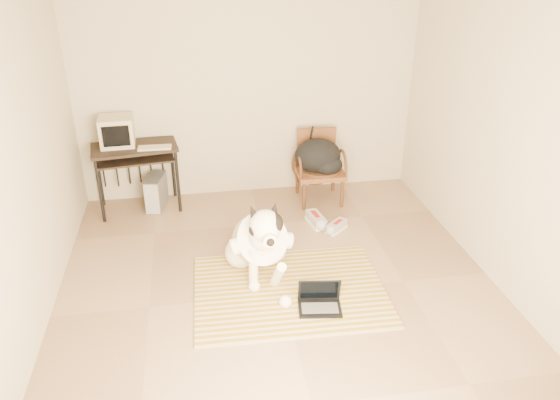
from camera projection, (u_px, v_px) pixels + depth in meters
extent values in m
plane|color=#907158|center=(281.00, 294.00, 4.95)|extent=(4.50, 4.50, 0.00)
plane|color=#BFB19C|center=(248.00, 85.00, 6.34)|extent=(4.50, 0.00, 4.50)
plane|color=#BFB19C|center=(368.00, 345.00, 2.37)|extent=(4.50, 0.00, 4.50)
plane|color=#BFB19C|center=(16.00, 172.00, 4.05)|extent=(0.00, 4.50, 4.50)
plane|color=#BFB19C|center=(512.00, 141.00, 4.65)|extent=(0.00, 4.50, 4.50)
cube|color=#AE6B0C|center=(299.00, 328.00, 4.52)|extent=(1.73, 0.32, 0.02)
cube|color=#357E31|center=(294.00, 308.00, 4.75)|extent=(1.73, 0.32, 0.02)
cube|color=#6F4076|center=(290.00, 290.00, 4.98)|extent=(1.73, 0.32, 0.02)
cube|color=yellow|center=(285.00, 274.00, 5.22)|extent=(1.73, 0.32, 0.02)
cube|color=tan|center=(282.00, 259.00, 5.45)|extent=(1.73, 0.32, 0.02)
sphere|color=white|center=(241.00, 252.00, 5.29)|extent=(0.31, 0.31, 0.31)
sphere|color=white|center=(271.00, 249.00, 5.35)|extent=(0.31, 0.31, 0.31)
ellipsoid|color=white|center=(256.00, 249.00, 5.30)|extent=(0.38, 0.35, 0.31)
ellipsoid|color=white|center=(259.00, 240.00, 5.05)|extent=(0.42, 0.73, 0.67)
cylinder|color=white|center=(259.00, 239.00, 5.06)|extent=(0.49, 0.63, 0.61)
sphere|color=white|center=(263.00, 237.00, 4.81)|extent=(0.26, 0.26, 0.26)
sphere|color=white|center=(265.00, 226.00, 4.65)|extent=(0.28, 0.28, 0.28)
ellipsoid|color=black|center=(270.00, 223.00, 4.65)|extent=(0.22, 0.25, 0.21)
cylinder|color=white|center=(268.00, 237.00, 4.56)|extent=(0.13, 0.16, 0.12)
sphere|color=black|center=(270.00, 242.00, 4.49)|extent=(0.07, 0.07, 0.07)
cone|color=black|center=(253.00, 212.00, 4.63)|extent=(0.14, 0.15, 0.18)
cone|color=black|center=(274.00, 210.00, 4.67)|extent=(0.14, 0.15, 0.18)
torus|color=white|center=(264.00, 233.00, 4.77)|extent=(0.26, 0.15, 0.23)
cylinder|color=white|center=(253.00, 268.00, 4.91)|extent=(0.09, 0.13, 0.43)
cylinder|color=white|center=(278.00, 275.00, 4.86)|extent=(0.11, 0.39, 0.43)
sphere|color=white|center=(254.00, 286.00, 4.97)|extent=(0.11, 0.11, 0.11)
sphere|color=white|center=(286.00, 302.00, 4.75)|extent=(0.11, 0.11, 0.11)
cone|color=black|center=(249.00, 246.00, 5.59)|extent=(0.23, 0.42, 0.11)
cube|color=black|center=(320.00, 308.00, 4.72)|extent=(0.40, 0.31, 0.02)
cube|color=#515153|center=(320.00, 308.00, 4.70)|extent=(0.33, 0.19, 0.00)
cube|color=black|center=(319.00, 290.00, 4.74)|extent=(0.38, 0.14, 0.24)
cube|color=black|center=(319.00, 290.00, 4.73)|extent=(0.33, 0.12, 0.21)
cube|color=black|center=(134.00, 147.00, 6.14)|extent=(1.00, 0.64, 0.03)
cube|color=black|center=(135.00, 159.00, 6.15)|extent=(0.88, 0.53, 0.02)
cylinder|color=black|center=(100.00, 192.00, 6.01)|extent=(0.04, 0.04, 0.75)
cylinder|color=black|center=(99.00, 176.00, 6.39)|extent=(0.04, 0.04, 0.75)
cylinder|color=black|center=(178.00, 182.00, 6.24)|extent=(0.04, 0.04, 0.75)
cylinder|color=black|center=(173.00, 168.00, 6.62)|extent=(0.04, 0.04, 0.75)
cube|color=#B5A78E|center=(117.00, 131.00, 6.09)|extent=(0.38, 0.37, 0.33)
cube|color=black|center=(116.00, 136.00, 5.94)|extent=(0.29, 0.03, 0.23)
cube|color=#B5A78E|center=(155.00, 148.00, 6.05)|extent=(0.37, 0.15, 0.02)
cube|color=#515153|center=(156.00, 192.00, 6.43)|extent=(0.26, 0.44, 0.39)
cube|color=#A3A2A7|center=(152.00, 200.00, 6.24)|extent=(0.16, 0.05, 0.37)
cube|color=brown|center=(320.00, 172.00, 6.51)|extent=(0.56, 0.55, 0.06)
cylinder|color=#351B0E|center=(320.00, 169.00, 6.50)|extent=(0.51, 0.51, 0.04)
cube|color=brown|center=(316.00, 144.00, 6.62)|extent=(0.48, 0.05, 0.42)
cylinder|color=#351B0E|center=(304.00, 196.00, 6.37)|extent=(0.04, 0.04, 0.34)
cylinder|color=#351B0E|center=(297.00, 180.00, 6.78)|extent=(0.04, 0.04, 0.34)
cylinder|color=#351B0E|center=(342.00, 194.00, 6.43)|extent=(0.04, 0.04, 0.34)
cylinder|color=#351B0E|center=(333.00, 178.00, 6.83)|extent=(0.04, 0.04, 0.34)
ellipsoid|color=black|center=(318.00, 156.00, 6.41)|extent=(0.55, 0.45, 0.41)
ellipsoid|color=black|center=(328.00, 165.00, 6.36)|extent=(0.34, 0.28, 0.23)
cube|color=white|center=(316.00, 223.00, 6.12)|extent=(0.19, 0.35, 0.03)
cube|color=gray|center=(316.00, 219.00, 6.10)|extent=(0.18, 0.34, 0.11)
cube|color=#A71B16|center=(316.00, 216.00, 6.08)|extent=(0.08, 0.17, 0.02)
cube|color=white|center=(337.00, 229.00, 6.00)|extent=(0.28, 0.27, 0.03)
cube|color=gray|center=(337.00, 226.00, 5.98)|extent=(0.27, 0.26, 0.09)
cube|color=#A71B16|center=(337.00, 223.00, 5.96)|extent=(0.14, 0.13, 0.02)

